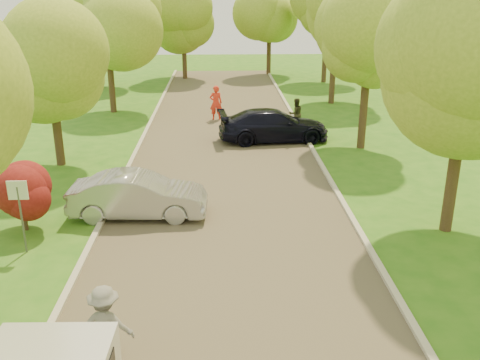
{
  "coord_description": "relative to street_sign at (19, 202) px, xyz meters",
  "views": [
    {
      "loc": [
        -0.21,
        -9.91,
        7.21
      ],
      "look_at": [
        0.41,
        6.22,
        1.3
      ],
      "focal_mm": 40.0,
      "sensor_mm": 36.0,
      "label": 1
    }
  ],
  "objects": [
    {
      "name": "ground",
      "position": [
        5.8,
        -4.0,
        -1.56
      ],
      "size": [
        100.0,
        100.0,
        0.0
      ],
      "primitive_type": "plane",
      "color": "#2B6618",
      "rests_on": "ground"
    },
    {
      "name": "road",
      "position": [
        5.8,
        4.0,
        -1.56
      ],
      "size": [
        8.0,
        60.0,
        0.01
      ],
      "primitive_type": "cube",
      "color": "#4C4438",
      "rests_on": "ground"
    },
    {
      "name": "curb_left",
      "position": [
        1.75,
        4.0,
        -1.5
      ],
      "size": [
        0.18,
        60.0,
        0.12
      ],
      "primitive_type": "cube",
      "color": "#B2AD9E",
      "rests_on": "ground"
    },
    {
      "name": "curb_right",
      "position": [
        9.85,
        4.0,
        -1.5
      ],
      "size": [
        0.18,
        60.0,
        0.12
      ],
      "primitive_type": "cube",
      "color": "#B2AD9E",
      "rests_on": "ground"
    },
    {
      "name": "street_sign",
      "position": [
        0.0,
        0.0,
        0.0
      ],
      "size": [
        0.55,
        0.06,
        2.17
      ],
      "color": "#59595E",
      "rests_on": "ground"
    },
    {
      "name": "red_shrub",
      "position": [
        -0.5,
        1.5,
        -0.47
      ],
      "size": [
        1.7,
        1.7,
        1.95
      ],
      "color": "#382619",
      "rests_on": "ground"
    },
    {
      "name": "tree_l_midb",
      "position": [
        -1.01,
        8.0,
        3.02
      ],
      "size": [
        4.3,
        4.2,
        6.62
      ],
      "color": "#382619",
      "rests_on": "ground"
    },
    {
      "name": "tree_l_far",
      "position": [
        -0.59,
        18.0,
        3.9
      ],
      "size": [
        4.92,
        4.8,
        7.79
      ],
      "color": "#382619",
      "rests_on": "ground"
    },
    {
      "name": "tree_r_mida",
      "position": [
        12.82,
        1.0,
        3.97
      ],
      "size": [
        5.13,
        5.0,
        7.95
      ],
      "color": "#382619",
      "rests_on": "ground"
    },
    {
      "name": "tree_r_midb",
      "position": [
        12.4,
        10.0,
        3.32
      ],
      "size": [
        4.51,
        4.4,
        7.01
      ],
      "color": "#382619",
      "rests_on": "ground"
    },
    {
      "name": "tree_r_far",
      "position": [
        13.03,
        20.0,
        4.27
      ],
      "size": [
        5.33,
        5.2,
        8.34
      ],
      "color": "#382619",
      "rests_on": "ground"
    },
    {
      "name": "tree_bg_a",
      "position": [
        -2.98,
        26.0,
        3.75
      ],
      "size": [
        5.12,
        5.0,
        7.72
      ],
      "color": "#382619",
      "rests_on": "ground"
    },
    {
      "name": "tree_bg_b",
      "position": [
        14.02,
        28.0,
        3.97
      ],
      "size": [
        5.12,
        5.0,
        7.95
      ],
      "color": "#382619",
      "rests_on": "ground"
    },
    {
      "name": "tree_bg_c",
      "position": [
        3.01,
        30.0,
        3.46
      ],
      "size": [
        4.92,
        4.8,
        7.33
      ],
      "color": "#382619",
      "rests_on": "ground"
    },
    {
      "name": "tree_bg_d",
      "position": [
        10.02,
        32.0,
        3.75
      ],
      "size": [
        5.12,
        5.0,
        7.72
      ],
      "color": "#382619",
      "rests_on": "ground"
    },
    {
      "name": "silver_sedan",
      "position": [
        2.89,
        2.43,
        -0.83
      ],
      "size": [
        4.51,
        1.72,
        1.47
      ],
      "primitive_type": "imported",
      "rotation": [
        0.0,
        0.0,
        1.53
      ],
      "color": "#9F9FA3",
      "rests_on": "ground"
    },
    {
      "name": "dark_sedan",
      "position": [
        8.2,
        11.33,
        -0.79
      ],
      "size": [
        5.54,
        2.71,
        1.55
      ],
      "primitive_type": "imported",
      "rotation": [
        0.0,
        0.0,
        1.67
      ],
      "color": "black",
      "rests_on": "ground"
    },
    {
      "name": "skateboarder",
      "position": [
        3.3,
        -4.99,
        -0.61
      ],
      "size": [
        1.12,
        0.69,
        1.68
      ],
      "primitive_type": "imported",
      "rotation": [
        0.0,
        0.0,
        3.08
      ],
      "color": "slate",
      "rests_on": "longboard"
    },
    {
      "name": "person_striped",
      "position": [
        5.38,
        15.79,
        -0.6
      ],
      "size": [
        0.75,
        0.54,
        1.94
      ],
      "primitive_type": "imported",
      "rotation": [
        0.0,
        0.0,
        3.25
      ],
      "color": "red",
      "rests_on": "ground"
    },
    {
      "name": "person_olive",
      "position": [
        9.6,
        13.63,
        -0.75
      ],
      "size": [
        0.95,
        0.85,
        1.62
      ],
      "primitive_type": "imported",
      "rotation": [
        0.0,
        0.0,
        3.49
      ],
      "color": "#2F311D",
      "rests_on": "ground"
    }
  ]
}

